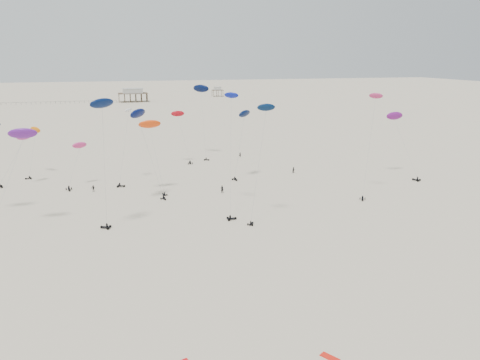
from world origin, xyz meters
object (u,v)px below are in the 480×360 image
object	(u,v)px
pavilion_main	(133,96)
pavilion_small	(217,92)
rig_0	(75,162)
spectator_0	(222,193)
rig_4	(243,123)

from	to	relation	value
pavilion_main	pavilion_small	size ratio (longest dim) A/B	2.33
rig_0	spectator_0	bearing A→B (deg)	146.05
pavilion_main	pavilion_small	bearing A→B (deg)	23.20
pavilion_small	spectator_0	distance (m)	283.91
pavilion_main	spectator_0	world-z (taller)	pavilion_main
rig_0	rig_4	world-z (taller)	rig_4
spectator_0	rig_4	bearing A→B (deg)	-109.14
spectator_0	pavilion_small	bearing A→B (deg)	-88.04
rig_0	spectator_0	xyz separation A→B (m)	(34.67, -15.82, -6.43)
pavilion_small	rig_0	world-z (taller)	rig_0
rig_4	spectator_0	size ratio (longest dim) A/B	8.44
pavilion_small	spectator_0	world-z (taller)	pavilion_small
rig_0	rig_4	xyz separation A→B (m)	(43.88, -1.87, 8.50)
rig_0	spectator_0	distance (m)	38.65
pavilion_main	rig_4	xyz separation A→B (m)	(18.63, -233.40, 10.71)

